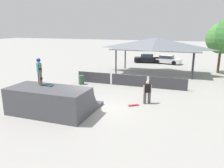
# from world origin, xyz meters

# --- Properties ---
(ground_plane) EXTENTS (160.00, 160.00, 0.00)m
(ground_plane) POSITION_xyz_m (0.00, 0.00, 0.00)
(ground_plane) COLOR #A3A09B
(quarter_pipe_ramp) EXTENTS (5.14, 3.98, 1.70)m
(quarter_pipe_ramp) POSITION_xyz_m (-2.62, -1.34, 0.77)
(quarter_pipe_ramp) COLOR #4C4C51
(quarter_pipe_ramp) RESTS_ON ground
(skater_on_deck) EXTENTS (0.68, 0.59, 1.75)m
(skater_on_deck) POSITION_xyz_m (-3.54, -1.12, 2.71)
(skater_on_deck) COLOR #6B6051
(skater_on_deck) RESTS_ON quarter_pipe_ramp
(skateboard_on_deck) EXTENTS (0.80, 0.29, 0.09)m
(skateboard_on_deck) POSITION_xyz_m (-2.94, -1.19, 1.76)
(skateboard_on_deck) COLOR red
(skateboard_on_deck) RESTS_ON quarter_pipe_ramp
(bystander_walking) EXTENTS (0.58, 0.53, 1.68)m
(bystander_walking) POSITION_xyz_m (2.85, 2.38, 0.93)
(bystander_walking) COLOR #4C4C51
(bystander_walking) RESTS_ON ground
(skateboard_on_ground) EXTENTS (0.73, 0.61, 0.09)m
(skateboard_on_ground) POSITION_xyz_m (2.04, 1.55, 0.06)
(skateboard_on_ground) COLOR silver
(skateboard_on_ground) RESTS_ON ground
(barrier_fence) EXTENTS (10.49, 0.12, 1.05)m
(barrier_fence) POSITION_xyz_m (0.33, 6.70, 0.53)
(barrier_fence) COLOR #3D3D42
(barrier_fence) RESTS_ON ground
(pavilion_shelter) EXTENTS (10.01, 4.58, 4.19)m
(pavilion_shelter) POSITION_xyz_m (1.70, 13.44, 3.48)
(pavilion_shelter) COLOR #2D2D33
(pavilion_shelter) RESTS_ON ground
(tree_beside_pavilion) EXTENTS (3.56, 3.56, 5.89)m
(tree_beside_pavilion) POSITION_xyz_m (8.87, 16.03, 4.09)
(tree_beside_pavilion) COLOR brown
(tree_beside_pavilion) RESTS_ON ground
(trash_bin) EXTENTS (0.52, 0.52, 0.85)m
(trash_bin) POSITION_xyz_m (-4.16, 5.75, 0.42)
(trash_bin) COLOR #385B3D
(trash_bin) RESTS_ON ground
(parked_car_black) EXTENTS (4.25, 2.31, 1.27)m
(parked_car_black) POSITION_xyz_m (-0.59, 21.15, 0.60)
(parked_car_black) COLOR black
(parked_car_black) RESTS_ON ground
(parked_car_white) EXTENTS (4.26, 2.39, 1.27)m
(parked_car_white) POSITION_xyz_m (2.37, 21.04, 0.60)
(parked_car_white) COLOR silver
(parked_car_white) RESTS_ON ground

